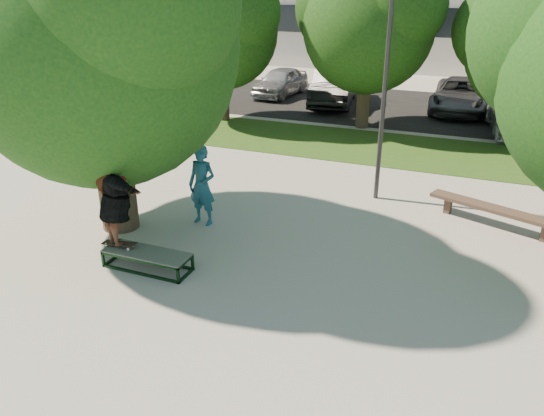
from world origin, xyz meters
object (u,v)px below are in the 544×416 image
at_px(car_silver_b, 515,115).
at_px(bystander, 202,185).
at_px(lamppost, 386,78).
at_px(car_dark, 334,86).
at_px(tree_left, 96,29).
at_px(car_silver_a, 280,82).
at_px(car_grey, 461,95).
at_px(grind_box, 147,260).
at_px(bench, 495,211).

bearing_deg(car_silver_b, bystander, -129.71).
distance_m(lamppost, car_dark, 11.60).
relative_size(tree_left, car_silver_a, 1.79).
xyz_separation_m(tree_left, car_grey, (6.62, 15.17, -3.73)).
bearing_deg(car_dark, car_grey, -1.85).
relative_size(bystander, car_grey, 0.38).
relative_size(car_silver_a, car_dark, 0.79).
relative_size(grind_box, bystander, 0.95).
height_order(tree_left, car_silver_a, tree_left).
relative_size(tree_left, car_grey, 1.42).
xyz_separation_m(tree_left, car_silver_a, (-1.82, 15.31, -3.75)).
height_order(tree_left, car_dark, tree_left).
bearing_deg(grind_box, car_dark, 92.40).
bearing_deg(bench, tree_left, -138.11).
xyz_separation_m(lamppost, car_silver_b, (3.46, 8.50, -2.51)).
distance_m(bystander, car_silver_a, 14.92).
bearing_deg(car_grey, tree_left, -113.52).
height_order(car_dark, car_grey, car_dark).
relative_size(bench, car_grey, 0.61).
height_order(bystander, car_silver_a, bystander).
height_order(lamppost, car_silver_a, lamppost).
distance_m(tree_left, car_silver_a, 15.86).
height_order(grind_box, car_silver_a, car_silver_a).
xyz_separation_m(tree_left, car_silver_b, (8.75, 12.41, -3.78)).
distance_m(bystander, car_dark, 13.66).
relative_size(lamppost, bench, 1.99).
height_order(lamppost, bystander, lamppost).
distance_m(tree_left, bystander, 3.99).
bearing_deg(lamppost, bench, -13.70).
distance_m(bystander, car_silver_b, 13.51).
bearing_deg(grind_box, bench, 36.22).
relative_size(grind_box, car_silver_b, 0.41).
bearing_deg(car_dark, car_silver_b, -24.18).
bearing_deg(grind_box, car_silver_b, 63.45).
xyz_separation_m(grind_box, bench, (6.43, 4.71, 0.21)).
distance_m(bench, car_silver_a, 15.74).
bearing_deg(bystander, lamppost, 45.46).
bearing_deg(lamppost, tree_left, -143.58).
relative_size(bench, car_dark, 0.61).
relative_size(tree_left, lamppost, 1.16).
relative_size(lamppost, bystander, 3.21).
bearing_deg(car_grey, lamppost, -96.66).
height_order(lamppost, bench, lamppost).
relative_size(lamppost, car_dark, 1.22).
distance_m(bench, car_dark, 13.34).
xyz_separation_m(car_silver_a, car_dark, (2.94, -0.83, 0.15)).
xyz_separation_m(car_silver_a, car_grey, (8.44, -0.14, 0.02)).
bearing_deg(car_dark, bystander, -96.18).
distance_m(car_silver_a, car_dark, 3.06).
xyz_separation_m(lamppost, grind_box, (-3.50, -5.42, -2.96)).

